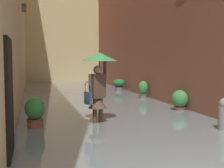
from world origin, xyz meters
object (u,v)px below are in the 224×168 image
at_px(potted_plant_far_right, 35,114).
at_px(potted_plant_mid_left, 143,90).
at_px(mooring_bollard, 224,118).
at_px(person_wading, 98,75).
at_px(potted_plant_far_left, 180,101).
at_px(potted_plant_near_left, 119,85).

bearing_deg(potted_plant_far_right, potted_plant_mid_left, -134.40).
bearing_deg(mooring_bollard, potted_plant_far_right, -18.64).
height_order(person_wading, potted_plant_far_left, person_wading).
bearing_deg(potted_plant_far_left, mooring_bollard, 83.80).
distance_m(person_wading, mooring_bollard, 3.25).
bearing_deg(potted_plant_mid_left, person_wading, 56.95).
bearing_deg(mooring_bollard, potted_plant_mid_left, -92.61).
distance_m(potted_plant_far_right, potted_plant_near_left, 9.14).
distance_m(potted_plant_mid_left, mooring_bollard, 6.13).
bearing_deg(potted_plant_near_left, potted_plant_far_left, 91.35).
distance_m(potted_plant_near_left, mooring_bollard, 9.43).
relative_size(potted_plant_far_left, potted_plant_near_left, 1.05).
bearing_deg(potted_plant_far_right, mooring_bollard, 161.36).
relative_size(potted_plant_near_left, mooring_bollard, 0.85).
bearing_deg(potted_plant_far_right, potted_plant_far_left, -163.44).
distance_m(potted_plant_far_left, mooring_bollard, 2.84).
relative_size(potted_plant_far_left, mooring_bollard, 0.89).
xyz_separation_m(person_wading, potted_plant_near_left, (-2.83, -7.85, -0.95)).
bearing_deg(potted_plant_mid_left, mooring_bollard, 87.39).
height_order(person_wading, potted_plant_far_right, person_wading).
xyz_separation_m(potted_plant_mid_left, potted_plant_far_left, (-0.03, 3.30, -0.04)).
distance_m(potted_plant_far_right, mooring_bollard, 4.54).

